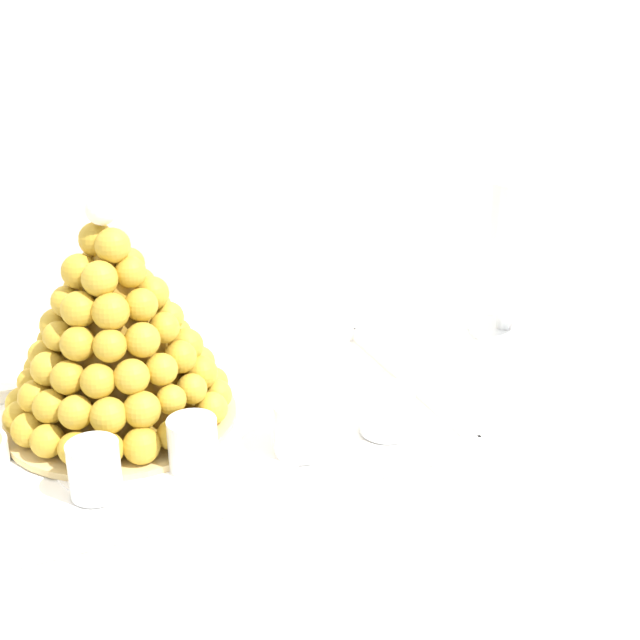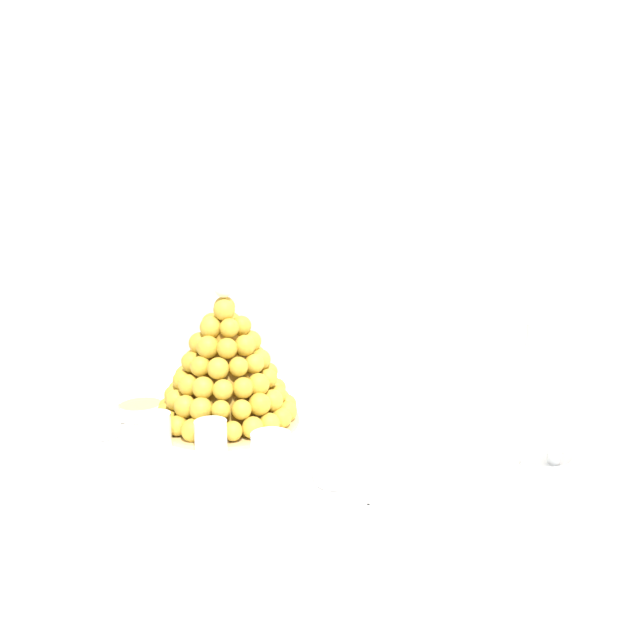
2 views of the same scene
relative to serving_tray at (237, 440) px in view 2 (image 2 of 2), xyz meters
name	(u,v)px [view 2 (image 2 of 2)]	position (x,y,z in m)	size (l,w,h in m)	color
backdrop_wall	(438,170)	(0.14, 0.96, 0.51)	(4.80, 0.10, 2.50)	silver
buffet_table	(318,491)	(0.14, 0.04, -0.09)	(1.72, 0.79, 0.73)	brown
serving_tray	(237,440)	(0.00, 0.00, 0.00)	(0.61, 0.34, 0.02)	white
croquembouche	(226,369)	(-0.06, 0.06, 0.11)	(0.27, 0.27, 0.28)	tan
dessert_cup_left	(102,421)	(-0.23, -0.08, 0.03)	(0.06, 0.06, 0.06)	silver
dessert_cup_mid_left	(156,431)	(-0.11, -0.08, 0.03)	(0.05, 0.05, 0.06)	silver
dessert_cup_centre	(211,439)	(-0.01, -0.07, 0.03)	(0.05, 0.05, 0.06)	silver
dessert_cup_mid_right	(271,453)	(0.11, -0.09, 0.03)	(0.06, 0.06, 0.06)	silver
dessert_cup_right	(335,466)	(0.22, -0.09, 0.03)	(0.06, 0.06, 0.05)	silver
creme_brulee_ramekin	(141,409)	(-0.23, 0.03, 0.02)	(0.09, 0.09, 0.03)	white
macaron_goblet	(560,381)	(0.52, 0.11, 0.14)	(0.11, 0.11, 0.23)	white
wine_glass	(223,336)	(-0.20, 0.28, 0.11)	(0.08, 0.08, 0.17)	silver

